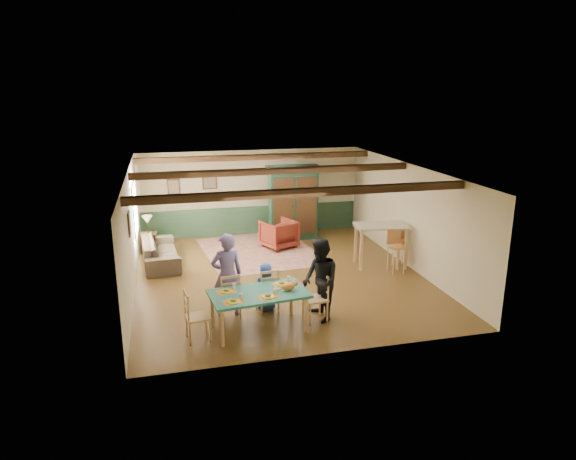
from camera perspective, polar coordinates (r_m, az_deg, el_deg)
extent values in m
plane|color=#4D3315|center=(13.01, -0.96, -5.12)|extent=(8.00, 8.00, 0.00)
cube|color=beige|center=(16.41, -4.12, 4.17)|extent=(7.00, 0.02, 2.70)
cube|color=beige|center=(12.33, -17.06, -0.42)|extent=(0.02, 8.00, 2.70)
cube|color=beige|center=(13.77, 13.35, 1.52)|extent=(0.02, 8.00, 2.70)
cube|color=white|center=(12.31, -1.02, 6.70)|extent=(7.00, 8.00, 0.02)
cube|color=#213E28|center=(16.60, -4.05, 1.11)|extent=(6.95, 0.03, 0.90)
cube|color=black|center=(10.13, 1.89, 4.21)|extent=(6.95, 0.16, 0.16)
cube|color=black|center=(12.71, -1.42, 6.58)|extent=(6.95, 0.16, 0.16)
cube|color=black|center=(15.23, -3.56, 8.08)|extent=(6.95, 0.16, 0.16)
imported|color=slate|center=(10.60, -6.79, -5.02)|extent=(0.70, 0.50, 1.79)
imported|color=black|center=(10.39, 3.61, -5.60)|extent=(0.74, 0.90, 1.72)
imported|color=#2849A0|center=(10.94, -2.47, -6.34)|extent=(0.55, 0.39, 1.05)
cube|color=#C9AF91|center=(14.92, -3.25, -2.35)|extent=(3.43, 3.93, 0.01)
cube|color=black|center=(15.89, 0.55, 3.06)|extent=(1.64, 0.70, 2.29)
imported|color=#4D140F|center=(15.13, -1.03, -0.44)|extent=(1.18, 1.19, 0.83)
imported|color=#3A3024|center=(14.23, -14.00, -2.32)|extent=(1.04, 2.34, 0.67)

